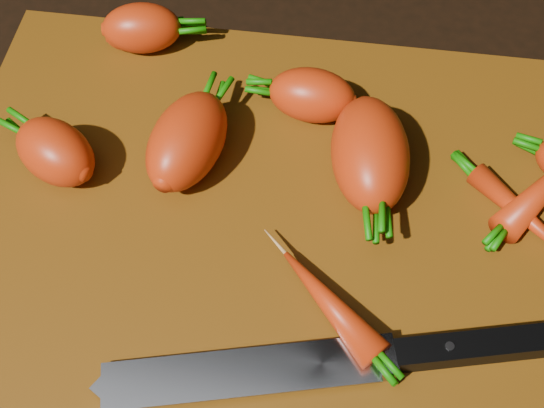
# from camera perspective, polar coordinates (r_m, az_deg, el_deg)

# --- Properties ---
(ground) EXTENTS (2.00, 2.00, 0.01)m
(ground) POSITION_cam_1_polar(r_m,az_deg,el_deg) (0.57, -0.14, -2.77)
(ground) COLOR black
(cutting_board) EXTENTS (0.50, 0.40, 0.01)m
(cutting_board) POSITION_cam_1_polar(r_m,az_deg,el_deg) (0.56, -0.14, -2.20)
(cutting_board) COLOR #5B3308
(cutting_board) RESTS_ON ground
(carrot_0) EXTENTS (0.07, 0.05, 0.04)m
(carrot_0) POSITION_cam_1_polar(r_m,az_deg,el_deg) (0.67, -9.78, 12.93)
(carrot_0) COLOR red
(carrot_0) RESTS_ON cutting_board
(carrot_1) EXTENTS (0.08, 0.08, 0.05)m
(carrot_1) POSITION_cam_1_polar(r_m,az_deg,el_deg) (0.59, -16.00, 3.79)
(carrot_1) COLOR red
(carrot_1) RESTS_ON cutting_board
(carrot_2) EXTENTS (0.07, 0.11, 0.06)m
(carrot_2) POSITION_cam_1_polar(r_m,az_deg,el_deg) (0.56, 7.39, 3.77)
(carrot_2) COLOR red
(carrot_2) RESTS_ON cutting_board
(carrot_3) EXTENTS (0.07, 0.10, 0.05)m
(carrot_3) POSITION_cam_1_polar(r_m,az_deg,el_deg) (0.57, -6.40, 4.75)
(carrot_3) COLOR red
(carrot_3) RESTS_ON cutting_board
(carrot_4) EXTENTS (0.07, 0.05, 0.04)m
(carrot_4) POSITION_cam_1_polar(r_m,az_deg,el_deg) (0.61, 3.03, 8.18)
(carrot_4) COLOR red
(carrot_4) RESTS_ON cutting_board
(carrot_5) EXTENTS (0.06, 0.05, 0.03)m
(carrot_5) POSITION_cam_1_polar(r_m,az_deg,el_deg) (0.67, -10.43, 12.61)
(carrot_5) COLOR red
(carrot_5) RESTS_ON cutting_board
(carrot_8) EXTENTS (0.09, 0.09, 0.02)m
(carrot_8) POSITION_cam_1_polar(r_m,az_deg,el_deg) (0.58, 18.82, -1.18)
(carrot_8) COLOR red
(carrot_8) RESTS_ON cutting_board
(carrot_9) EXTENTS (0.09, 0.09, 0.03)m
(carrot_9) POSITION_cam_1_polar(r_m,az_deg,el_deg) (0.51, 4.35, -7.46)
(carrot_9) COLOR red
(carrot_9) RESTS_ON cutting_board
(knife) EXTENTS (0.29, 0.10, 0.02)m
(knife) POSITION_cam_1_polar(r_m,az_deg,el_deg) (0.50, -0.28, -12.37)
(knife) COLOR gray
(knife) RESTS_ON cutting_board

